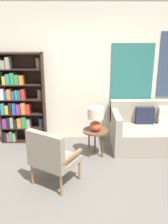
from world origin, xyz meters
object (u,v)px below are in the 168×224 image
at_px(side_table, 96,133).
at_px(table_lamp, 96,118).
at_px(couch, 157,131).
at_px(bookshelf, 18,101).
at_px(armchair, 51,155).

height_order(side_table, table_lamp, table_lamp).
distance_m(couch, side_table, 1.30).
height_order(bookshelf, table_lamp, bookshelf).
bearing_deg(armchair, couch, 34.24).
xyz_separation_m(armchair, side_table, (0.70, 0.93, -0.06)).
bearing_deg(couch, table_lamp, -161.69).
distance_m(bookshelf, side_table, 1.71).
distance_m(armchair, table_lamp, 1.16).
relative_size(armchair, side_table, 1.76).
bearing_deg(side_table, couch, 17.44).
bearing_deg(table_lamp, side_table, 77.80).
relative_size(bookshelf, armchair, 2.05).
bearing_deg(couch, bookshelf, 173.95).
height_order(armchair, couch, armchair).
xyz_separation_m(bookshelf, table_lamp, (1.51, -0.70, -0.12)).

